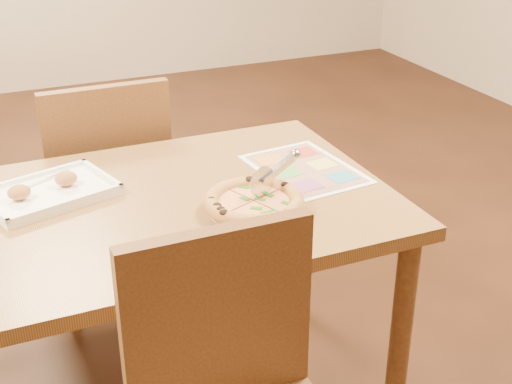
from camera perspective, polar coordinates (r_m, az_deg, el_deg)
name	(u,v)px	position (r m, az deg, el deg)	size (l,w,h in m)	color
dining_table	(153,231)	(1.98, -8.25, -3.14)	(1.30, 0.85, 0.72)	olive
chair_far	(106,171)	(2.53, -11.89, 1.64)	(0.42, 0.42, 0.47)	brown
plate	(256,207)	(1.89, 0.00, -1.18)	(0.26, 0.26, 0.01)	silver
pizza	(254,202)	(1.86, -0.16, -0.81)	(0.27, 0.27, 0.04)	#D59048
pizza_cutter	(273,173)	(1.89, 1.40, 1.55)	(0.16, 0.06, 0.10)	silver
appetizer_tray	(49,193)	(2.03, -16.24, -0.05)	(0.38, 0.31, 0.06)	white
menu	(305,169)	(2.12, 3.94, 1.86)	(0.26, 0.37, 0.01)	white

